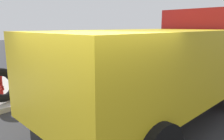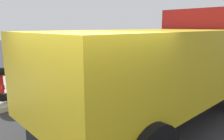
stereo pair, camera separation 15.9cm
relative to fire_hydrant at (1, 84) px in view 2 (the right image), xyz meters
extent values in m
cylinder|color=red|center=(0.00, 0.01, -0.11)|extent=(0.19, 0.19, 0.64)
sphere|color=red|center=(0.00, 0.01, 0.27)|extent=(0.21, 0.21, 0.21)
cylinder|color=red|center=(0.00, -0.16, -0.03)|extent=(0.08, 0.15, 0.08)
cylinder|color=red|center=(0.00, -0.16, -0.11)|extent=(0.10, 0.15, 0.10)
torus|color=black|center=(-0.13, -0.58, 0.12)|extent=(1.17, 0.78, 1.10)
cube|color=gold|center=(1.33, -4.79, 1.02)|extent=(4.89, 2.69, 1.60)
cube|color=maroon|center=(4.93, -4.93, 1.32)|extent=(2.10, 2.58, 2.20)
cube|color=black|center=(2.43, -4.83, 0.09)|extent=(7.03, 1.17, 0.24)
cylinder|color=black|center=(4.78, -3.68, -0.03)|extent=(1.11, 0.34, 1.10)
cylinder|color=black|center=(0.18, -3.50, -0.03)|extent=(1.11, 0.34, 1.10)
camera|label=1|loc=(-2.57, -7.56, 1.91)|focal=35.24mm
camera|label=2|loc=(-2.46, -7.67, 1.91)|focal=35.24mm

